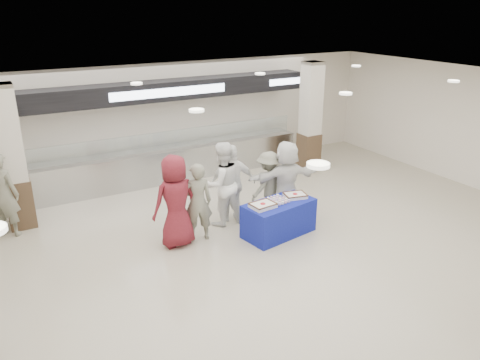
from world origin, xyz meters
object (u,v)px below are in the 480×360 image
sheet_cake_left (263,205)px  soldier_bg (3,195)px  soldier_b (268,184)px  civilian_white (286,180)px  cupcake_tray (277,200)px  sheet_cake_right (295,195)px  soldier_a (198,202)px  civilian_maroon (176,201)px  chef_tall (222,184)px  chef_short (233,183)px  display_table (279,218)px

sheet_cake_left → soldier_bg: 5.49m
soldier_b → civilian_white: 0.43m
cupcake_tray → sheet_cake_right: bearing=3.7°
cupcake_tray → soldier_a: bearing=158.9°
sheet_cake_right → soldier_bg: size_ratio=0.28×
civilian_maroon → chef_tall: bearing=-165.7°
soldier_a → civilian_white: bearing=-166.4°
chef_tall → chef_short: (0.31, 0.06, -0.06)m
soldier_bg → sheet_cake_left: bearing=-178.4°
soldier_a → civilian_white: 2.23m
soldier_a → sheet_cake_right: bearing=178.0°
sheet_cake_left → soldier_bg: soldier_bg is taller
soldier_b → sheet_cake_left: bearing=35.7°
chef_tall → cupcake_tray: bearing=124.1°
soldier_bg → chef_short: bearing=-166.8°
sheet_cake_left → soldier_a: soldier_a is taller
sheet_cake_left → civilian_white: civilian_white is taller
sheet_cake_left → civilian_maroon: civilian_maroon is taller
sheet_cake_left → soldier_b: 1.23m
display_table → chef_short: (-0.51, 1.14, 0.52)m
cupcake_tray → civilian_maroon: (-2.06, 0.61, 0.19)m
soldier_b → sheet_cake_right: bearing=83.2°
display_table → chef_tall: 1.48m
soldier_a → soldier_bg: 4.13m
display_table → soldier_bg: 5.87m
cupcake_tray → soldier_bg: 5.80m
sheet_cake_left → civilian_white: (1.06, 0.69, 0.13)m
chef_short → soldier_bg: size_ratio=0.96×
display_table → sheet_cake_right: sheet_cake_right is taller
chef_short → civilian_white: 1.23m
civilian_maroon → civilian_white: civilian_maroon is taller
sheet_cake_right → civilian_white: bearing=75.2°
sheet_cake_left → chef_short: bearing=93.1°
display_table → chef_tall: size_ratio=0.81×
sheet_cake_left → civilian_maroon: bearing=157.2°
display_table → civilian_white: civilian_white is taller
display_table → sheet_cake_left: sheet_cake_left is taller
soldier_b → civilian_white: (0.30, -0.28, 0.14)m
sheet_cake_left → soldier_bg: bearing=148.3°
sheet_cake_left → chef_short: 1.20m
civilian_white → soldier_bg: (-5.73, 2.19, 0.01)m
display_table → cupcake_tray: (-0.04, 0.03, 0.41)m
sheet_cake_left → soldier_a: (-1.17, 0.69, 0.05)m
sheet_cake_left → soldier_a: bearing=149.3°
civilian_maroon → chef_short: 1.67m
display_table → civilian_maroon: civilian_maroon is taller
chef_short → soldier_b: bearing=178.9°
sheet_cake_right → chef_tall: 1.64m
cupcake_tray → civilian_maroon: bearing=163.6°
chef_short → soldier_b: size_ratio=1.14×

